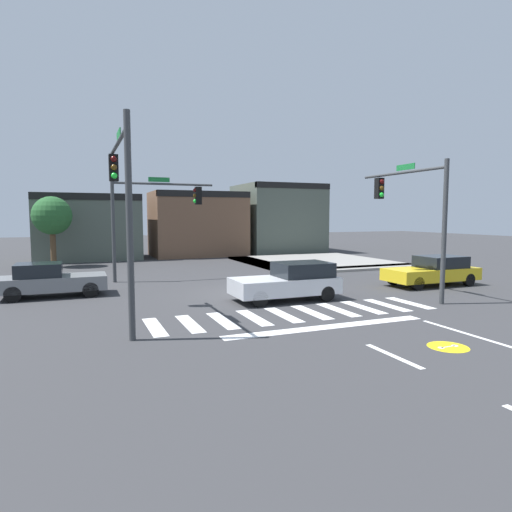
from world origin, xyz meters
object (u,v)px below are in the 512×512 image
object	(u,v)px
traffic_signal_southwest	(121,187)
car_yellow	(433,271)
roadside_tree	(52,216)
car_gray	(50,280)
traffic_signal_southeast	(412,204)
traffic_signal_northwest	(153,208)
car_silver	(290,281)

from	to	relation	value
traffic_signal_southwest	car_yellow	xyz separation A→B (m)	(14.73, 2.26, -3.54)
traffic_signal_southwest	roadside_tree	world-z (taller)	traffic_signal_southwest
traffic_signal_southwest	car_gray	world-z (taller)	traffic_signal_southwest
traffic_signal_southeast	car_gray	bearing A→B (deg)	68.38
traffic_signal_northwest	traffic_signal_southeast	bearing A→B (deg)	-43.59
roadside_tree	car_gray	bearing A→B (deg)	-88.17
traffic_signal_southeast	traffic_signal_northwest	world-z (taller)	traffic_signal_southeast
traffic_signal_southeast	car_yellow	size ratio (longest dim) A/B	1.20
traffic_signal_northwest	car_yellow	bearing A→B (deg)	-29.29
traffic_signal_southeast	roadside_tree	xyz separation A→B (m)	(-14.41, 17.31, -0.54)
traffic_signal_southwest	car_gray	distance (m)	7.36
car_gray	car_yellow	distance (m)	17.55
traffic_signal_southeast	traffic_signal_northwest	xyz separation A→B (m)	(-9.19, 8.75, -0.10)
car_silver	traffic_signal_southeast	bearing A→B (deg)	166.97
car_yellow	traffic_signal_southeast	bearing A→B (deg)	30.58
traffic_signal_southeast	car_gray	distance (m)	15.43
roadside_tree	traffic_signal_southeast	bearing A→B (deg)	-50.22
car_silver	car_yellow	bearing A→B (deg)	-175.26
car_gray	car_silver	distance (m)	10.01
traffic_signal_northwest	car_yellow	size ratio (longest dim) A/B	1.17
traffic_signal_southeast	traffic_signal_southwest	bearing A→B (deg)	92.05
traffic_signal_southwest	traffic_signal_northwest	bearing A→B (deg)	-14.78
traffic_signal_northwest	car_yellow	xyz separation A→B (m)	(12.31, -6.90, -3.08)
traffic_signal_northwest	roadside_tree	xyz separation A→B (m)	(-5.22, 8.56, -0.44)
traffic_signal_southeast	roadside_tree	bearing A→B (deg)	39.78
car_yellow	car_silver	bearing A→B (deg)	4.74
traffic_signal_southeast	roadside_tree	distance (m)	22.53
car_yellow	roadside_tree	xyz separation A→B (m)	(-17.53, 15.46, 2.64)
traffic_signal_southeast	car_silver	bearing A→B (deg)	76.97
traffic_signal_northwest	car_silver	size ratio (longest dim) A/B	1.27
car_silver	roadside_tree	size ratio (longest dim) A/B	0.91
traffic_signal_southeast	car_yellow	bearing A→B (deg)	-59.42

